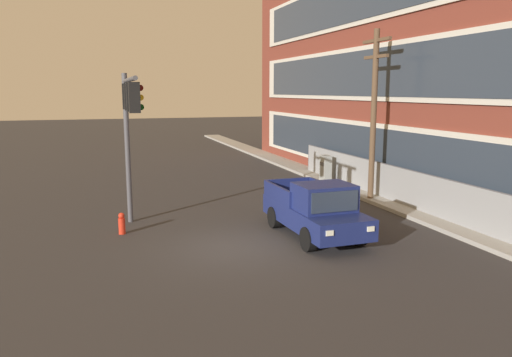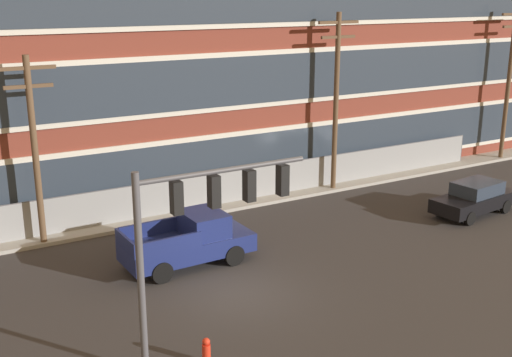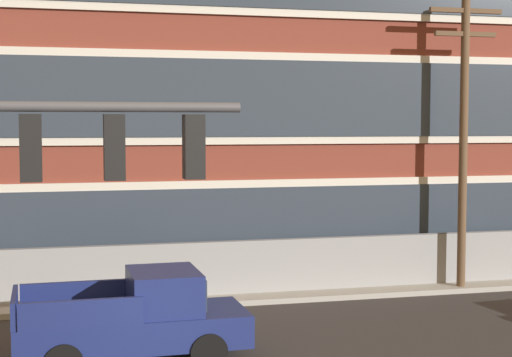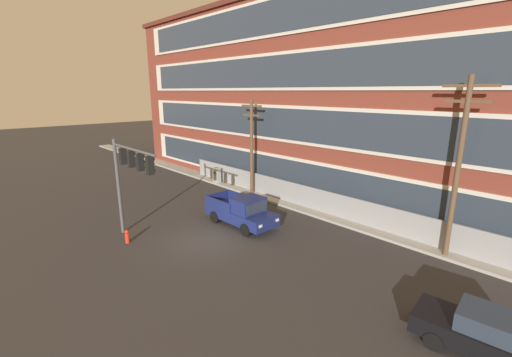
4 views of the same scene
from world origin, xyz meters
The scene contains 11 objects.
ground_plane centered at (0.00, 0.00, 0.00)m, with size 160.00×160.00×0.00m, color #333030.
sidewalk_building_side centered at (0.00, 8.45, 0.08)m, with size 80.00×1.60×0.16m, color #9E9B93.
brick_mill_building centered at (2.21, 14.28, 7.88)m, with size 53.89×10.66×15.74m.
chain_link_fence centered at (3.37, 8.59, 0.90)m, with size 33.48×0.06×1.76m.
traffic_signal_mast centered at (-2.71, -2.93, 4.26)m, with size 5.14×0.43×5.72m.
pickup_truck_navy centered at (-0.36, 3.11, 0.94)m, with size 5.05×2.22×1.99m.
sedan_black centered at (13.53, 1.71, 0.80)m, with size 4.63×2.23×1.56m.
utility_pole_near_corner centered at (-4.79, 7.92, 4.27)m, with size 2.18×0.26×7.75m.
utility_pole_midblock centered at (10.06, 8.02, 5.01)m, with size 2.36×0.26×9.10m.
utility_pole_far_east centered at (22.92, 7.97, 5.09)m, with size 2.30×0.26×9.28m.
fire_hydrant centered at (-2.83, -3.34, 0.38)m, with size 0.24×0.24×0.78m.
Camera 2 is at (-9.58, -17.76, 10.05)m, focal length 45.00 mm.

